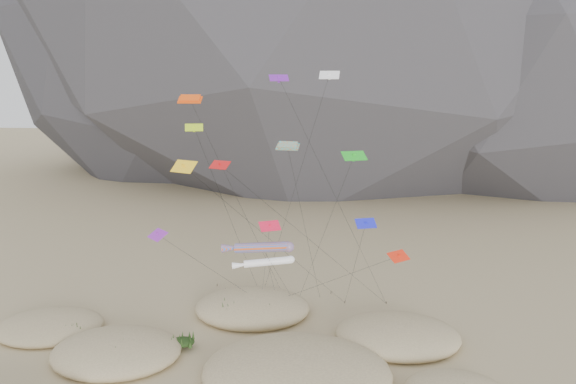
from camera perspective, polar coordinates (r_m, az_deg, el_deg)
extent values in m
ellipsoid|color=#2B2B30|center=(172.56, -10.29, 17.05)|extent=(136.20, 127.83, 116.00)
ellipsoid|color=black|center=(160.67, 23.49, 14.58)|extent=(130.55, 126.41, 100.00)
ellipsoid|color=#CCB789|center=(59.47, -17.02, -15.23)|extent=(12.74, 10.83, 2.74)
ellipsoid|color=#CCB789|center=(53.23, 0.88, -17.84)|extent=(17.32, 14.72, 3.46)
ellipsoid|color=#CCB789|center=(66.58, -3.64, -11.64)|extent=(13.34, 11.34, 3.17)
ellipsoid|color=#CCB789|center=(61.26, 11.05, -14.08)|extent=(13.00, 11.05, 2.79)
ellipsoid|color=#CCB789|center=(67.63, -23.05, -12.42)|extent=(11.50, 9.77, 2.14)
ellipsoid|color=black|center=(58.43, -15.79, -15.45)|extent=(2.50, 2.14, 0.75)
ellipsoid|color=black|center=(59.59, -10.67, -14.75)|extent=(2.47, 2.12, 0.74)
ellipsoid|color=black|center=(53.86, 0.67, -17.07)|extent=(3.38, 2.89, 1.01)
ellipsoid|color=black|center=(54.90, 2.89, -16.62)|extent=(2.91, 2.49, 0.87)
ellipsoid|color=black|center=(52.39, -3.53, -18.23)|extent=(2.61, 2.24, 0.78)
ellipsoid|color=black|center=(64.32, -5.07, -12.25)|extent=(3.42, 2.92, 1.02)
ellipsoid|color=black|center=(64.29, -2.39, -12.32)|extent=(2.39, 2.05, 0.72)
ellipsoid|color=black|center=(61.99, 11.92, -13.72)|extent=(2.04, 1.75, 0.61)
ellipsoid|color=black|center=(59.94, 8.81, -14.62)|extent=(2.09, 1.78, 0.63)
ellipsoid|color=black|center=(68.87, -21.42, -11.84)|extent=(2.48, 2.12, 0.75)
ellipsoid|color=black|center=(65.57, -20.81, -13.09)|extent=(1.90, 1.63, 0.57)
cylinder|color=#3F2D1E|center=(69.01, -2.35, -11.27)|extent=(0.08, 0.08, 0.30)
cylinder|color=#3F2D1E|center=(70.98, -2.71, -10.61)|extent=(0.08, 0.08, 0.30)
cylinder|color=#3F2D1E|center=(70.15, 1.03, -10.87)|extent=(0.08, 0.08, 0.30)
cylinder|color=#3F2D1E|center=(72.43, 4.38, -10.16)|extent=(0.08, 0.08, 0.30)
cylinder|color=#3F2D1E|center=(69.78, 5.80, -11.06)|extent=(0.08, 0.08, 0.30)
cylinder|color=#3F2D1E|center=(73.68, -6.38, -9.82)|extent=(0.08, 0.08, 0.30)
cylinder|color=#3F2D1E|center=(70.26, 9.95, -11.02)|extent=(0.08, 0.08, 0.30)
cylinder|color=#3F2D1E|center=(75.33, -7.21, -9.35)|extent=(0.08, 0.08, 0.30)
cylinder|color=#EB5718|center=(52.74, -2.68, -5.63)|extent=(5.33, 1.60, 1.49)
sphere|color=#EB5718|center=(52.09, 0.09, -5.60)|extent=(1.00, 1.00, 1.00)
cone|color=#EB5718|center=(53.60, -5.64, -5.68)|extent=(2.24, 1.12, 1.07)
cylinder|color=black|center=(61.13, -0.76, -8.78)|extent=(2.05, 14.24, 11.35)
cylinder|color=white|center=(57.52, -2.11, -7.12)|extent=(4.88, 1.60, 1.10)
sphere|color=white|center=(57.62, 0.28, -6.88)|extent=(0.80, 0.80, 0.80)
cone|color=white|center=(57.54, -4.74, -7.39)|extent=(2.04, 1.02, 0.82)
cylinder|color=black|center=(64.35, -1.59, -9.07)|extent=(0.39, 11.52, 8.52)
cube|color=#E5460C|center=(61.11, -9.92, 9.21)|extent=(2.56, 1.07, 0.75)
cube|color=#E5460C|center=(61.11, -9.93, 9.39)|extent=(2.17, 0.84, 0.73)
cylinder|color=black|center=(65.82, -4.88, -1.32)|extent=(8.90, 8.38, 24.60)
cube|color=orange|center=(52.27, -0.03, 4.62)|extent=(2.25, 1.25, 0.60)
cube|color=orange|center=(52.24, -0.03, 4.83)|extent=(1.90, 1.01, 0.59)
cylinder|color=black|center=(61.19, 1.85, -4.21)|extent=(2.75, 14.28, 20.61)
cube|color=red|center=(57.58, 11.16, -6.42)|extent=(2.47, 2.36, 0.79)
cube|color=red|center=(57.63, 11.16, -6.56)|extent=(0.34, 0.33, 0.77)
cylinder|color=black|center=(62.83, 3.84, -9.17)|extent=(14.70, 8.57, 9.32)
cube|color=green|center=(57.36, 6.74, 3.67)|extent=(2.76, 2.08, 0.81)
cube|color=green|center=(57.38, 6.73, 3.52)|extent=(0.34, 0.28, 0.85)
cylinder|color=black|center=(63.18, 3.62, -4.38)|extent=(6.25, 7.91, 19.08)
cube|color=white|center=(60.45, 4.23, 11.77)|extent=(2.18, 1.20, 0.86)
cube|color=white|center=(60.45, 4.22, 11.63)|extent=(0.27, 0.30, 0.71)
cylinder|color=black|center=(64.37, 0.47, -0.37)|extent=(8.14, 4.70, 27.13)
cube|color=#6F1CA4|center=(57.36, -0.94, 11.52)|extent=(2.13, 1.49, 0.67)
cube|color=#6F1CA4|center=(57.36, -0.94, 11.37)|extent=(0.27, 0.22, 0.67)
cylinder|color=black|center=(62.32, 5.06, -0.95)|extent=(12.22, 7.68, 26.84)
cube|color=purple|center=(58.62, -13.10, -4.25)|extent=(2.53, 2.56, 0.81)
cube|color=purple|center=(58.66, -13.09, -4.40)|extent=(0.34, 0.35, 0.81)
cylinder|color=black|center=(63.44, -7.33, -8.13)|extent=(9.68, 9.58, 11.21)
cube|color=yellow|center=(56.97, -10.53, 2.55)|extent=(2.87, 2.21, 1.10)
cube|color=yellow|center=(57.00, -10.53, 2.41)|extent=(0.44, 0.46, 0.86)
cylinder|color=black|center=(62.32, -1.61, -5.04)|extent=(16.49, 10.29, 18.16)
cube|color=red|center=(53.48, -6.93, 2.75)|extent=(2.15, 1.65, 0.69)
cube|color=red|center=(53.50, -6.93, 2.60)|extent=(0.28, 0.26, 0.66)
cylinder|color=black|center=(60.80, 2.59, -5.17)|extent=(17.28, 13.03, 18.77)
cube|color=red|center=(51.75, -1.86, -3.47)|extent=(2.17, 1.74, 0.75)
cube|color=red|center=(51.79, -1.86, -3.63)|extent=(0.31, 0.31, 0.66)
cylinder|color=black|center=(61.27, -2.35, -7.64)|extent=(3.06, 15.52, 13.47)
cube|color=#191DD6|center=(49.68, 7.91, -3.17)|extent=(1.98, 1.41, 0.71)
cube|color=#191DD6|center=(49.72, 7.90, -3.34)|extent=(0.27, 0.28, 0.61)
cylinder|color=black|center=(59.60, 6.68, -7.83)|extent=(1.42, 16.44, 14.34)
cube|color=#AFD816|center=(54.35, -9.53, 6.48)|extent=(1.86, 1.24, 0.66)
cube|color=#AFD816|center=(54.36, -9.52, 6.33)|extent=(0.25, 0.25, 0.58)
cylinder|color=black|center=(61.89, -5.68, -3.25)|extent=(4.54, 12.75, 22.22)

